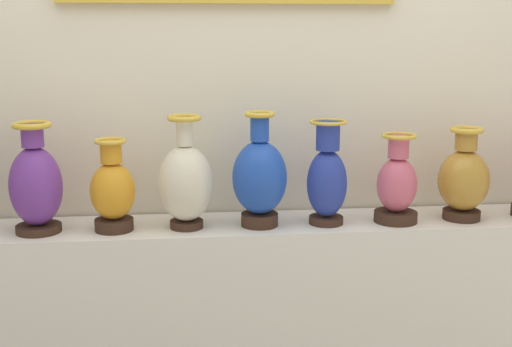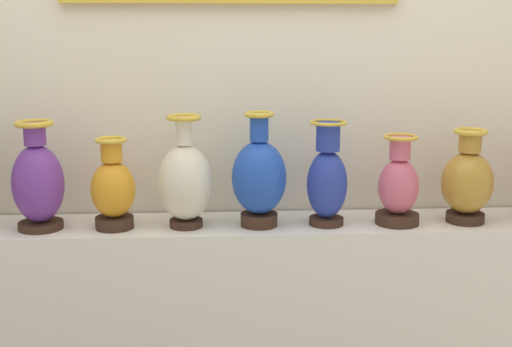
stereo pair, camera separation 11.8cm
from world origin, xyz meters
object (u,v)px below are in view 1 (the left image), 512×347
at_px(vase_cobalt, 327,179).
at_px(vase_ochre, 464,179).
at_px(vase_sapphire, 260,178).
at_px(vase_rose, 397,185).
at_px(vase_violet, 36,185).
at_px(vase_ivory, 186,182).
at_px(vase_amber, 113,191).

bearing_deg(vase_cobalt, vase_ochre, 0.39).
height_order(vase_sapphire, vase_cobalt, vase_sapphire).
bearing_deg(vase_sapphire, vase_rose, -0.61).
distance_m(vase_violet, vase_sapphire, 0.76).
bearing_deg(vase_rose, vase_ivory, 179.55).
bearing_deg(vase_ochre, vase_rose, -178.33).
xyz_separation_m(vase_violet, vase_sapphire, (0.76, -0.00, 0.01)).
bearing_deg(vase_rose, vase_ochre, 1.67).
bearing_deg(vase_cobalt, vase_rose, -0.88).
height_order(vase_amber, vase_cobalt, vase_cobalt).
distance_m(vase_violet, vase_ivory, 0.50).
distance_m(vase_amber, vase_cobalt, 0.74).
distance_m(vase_violet, vase_ochre, 1.49).
height_order(vase_ivory, vase_rose, vase_ivory).
relative_size(vase_amber, vase_sapphire, 0.79).
distance_m(vase_sapphire, vase_cobalt, 0.24).
relative_size(vase_violet, vase_sapphire, 0.94).
bearing_deg(vase_ivory, vase_rose, -0.45).
xyz_separation_m(vase_amber, vase_cobalt, (0.74, 0.00, 0.03)).
height_order(vase_cobalt, vase_rose, vase_cobalt).
height_order(vase_violet, vase_ivory, vase_ivory).
xyz_separation_m(vase_ivory, vase_ochre, (0.99, 0.00, -0.02)).
xyz_separation_m(vase_violet, vase_ochre, (1.49, -0.00, -0.02)).
distance_m(vase_ivory, vase_sapphire, 0.26).
bearing_deg(vase_amber, vase_ivory, 0.50).
distance_m(vase_amber, vase_sapphire, 0.50).
distance_m(vase_sapphire, vase_rose, 0.49).
xyz_separation_m(vase_amber, vase_rose, (0.99, -0.00, -0.00)).
xyz_separation_m(vase_violet, vase_amber, (0.25, -0.01, -0.03)).
bearing_deg(vase_cobalt, vase_ivory, 179.77).
height_order(vase_violet, vase_sapphire, vase_sapphire).
bearing_deg(vase_sapphire, vase_ochre, 0.16).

